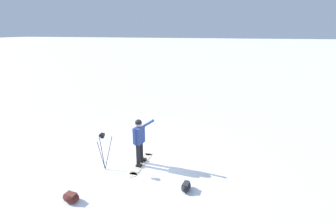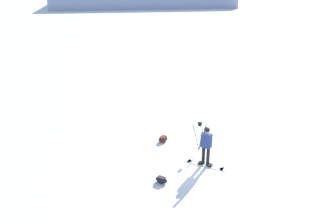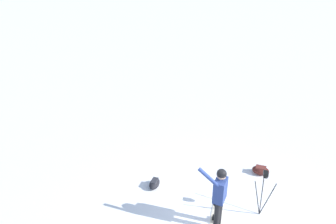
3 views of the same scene
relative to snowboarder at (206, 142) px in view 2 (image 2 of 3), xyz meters
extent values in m
plane|color=white|center=(-0.17, -0.04, -1.07)|extent=(300.00, 300.00, 0.00)
cylinder|color=black|center=(-0.01, -0.11, -0.65)|extent=(0.14, 0.14, 0.85)
cylinder|color=black|center=(0.03, 0.11, -0.65)|extent=(0.14, 0.14, 0.85)
cube|color=navy|center=(0.01, 0.00, 0.08)|extent=(0.33, 0.44, 0.60)
sphere|color=tan|center=(0.01, 0.00, 0.52)|extent=(0.23, 0.23, 0.23)
sphere|color=black|center=(0.01, 0.00, 0.55)|extent=(0.24, 0.24, 0.24)
cylinder|color=navy|center=(-0.28, -0.13, 0.49)|extent=(0.55, 0.20, 0.42)
cylinder|color=navy|center=(0.07, 0.19, 0.08)|extent=(0.09, 0.09, 0.60)
cube|color=beige|center=(-0.04, -0.02, -1.06)|extent=(0.32, 1.57, 0.02)
cylinder|color=beige|center=(-0.05, -0.80, -1.06)|extent=(0.29, 0.29, 0.02)
cylinder|color=beige|center=(-0.02, 0.77, -1.06)|extent=(0.29, 0.29, 0.02)
cube|color=black|center=(-0.04, -0.24, -1.01)|extent=(0.20, 0.14, 0.08)
cube|color=black|center=(-0.03, 0.20, -1.01)|extent=(0.20, 0.14, 0.08)
ellipsoid|color=#4C1E19|center=(1.14, 2.49, -0.94)|extent=(0.56, 0.41, 0.26)
cube|color=brown|center=(1.14, 2.49, -0.85)|extent=(0.34, 0.25, 0.08)
cylinder|color=#262628|center=(1.07, 0.83, -0.47)|extent=(0.03, 0.35, 1.22)
cylinder|color=#262628|center=(0.94, 0.56, -0.47)|extent=(0.28, 0.25, 1.22)
cylinder|color=#262628|center=(1.20, 0.57, -0.47)|extent=(0.29, 0.24, 1.22)
cube|color=black|center=(1.07, 0.67, 0.17)|extent=(0.10, 0.10, 0.06)
cube|color=black|center=(1.07, 0.67, 0.25)|extent=(0.12, 0.16, 0.10)
ellipsoid|color=black|center=(-1.94, 1.10, -0.94)|extent=(0.32, 0.50, 0.26)
cube|color=#2C2C33|center=(-1.94, 1.10, -0.85)|extent=(0.19, 0.30, 0.08)
camera|label=1|loc=(-3.13, 7.50, 3.62)|focal=26.45mm
camera|label=2|loc=(-12.34, -3.95, 6.89)|focal=38.21mm
camera|label=3|loc=(0.15, -6.11, 5.03)|focal=33.77mm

